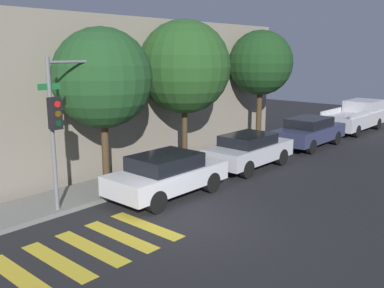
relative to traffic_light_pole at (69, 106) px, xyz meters
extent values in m
plane|color=black|center=(1.47, -3.37, -3.21)|extent=(60.00, 60.00, 0.00)
cube|color=slate|center=(1.47, 0.84, -3.14)|extent=(26.00, 2.00, 0.14)
cube|color=gray|center=(1.47, 5.24, -0.15)|extent=(26.00, 6.00, 6.12)
cube|color=gold|center=(-3.08, -2.57, -3.21)|extent=(0.45, 2.60, 0.00)
cube|color=gold|center=(-2.16, -2.57, -3.21)|extent=(0.45, 2.60, 0.00)
cube|color=gold|center=(-1.24, -2.57, -3.21)|extent=(0.45, 2.60, 0.00)
cube|color=gold|center=(-0.32, -2.57, -3.21)|extent=(0.45, 2.60, 0.00)
cube|color=gold|center=(0.60, -2.57, -3.21)|extent=(0.45, 2.60, 0.00)
cylinder|color=slate|center=(-0.53, 0.08, -0.91)|extent=(0.12, 0.12, 4.61)
cube|color=black|center=(-0.53, -0.13, -0.16)|extent=(0.30, 0.30, 0.90)
cylinder|color=red|center=(-0.53, -0.29, 0.11)|extent=(0.18, 0.02, 0.18)
cylinder|color=#593D0A|center=(-0.53, -0.29, -0.16)|extent=(0.18, 0.02, 0.18)
cylinder|color=#0C3819|center=(-0.53, -0.29, -0.43)|extent=(0.18, 0.02, 0.18)
cube|color=#19662D|center=(-0.53, 0.08, 0.58)|extent=(0.70, 0.02, 0.18)
cylinder|color=slate|center=(0.52, 0.08, 1.25)|extent=(2.10, 0.08, 0.08)
sphere|color=#F9E5B2|center=(1.56, 0.08, 1.15)|extent=(0.36, 0.36, 0.36)
cube|color=silver|center=(2.78, -1.27, -2.54)|extent=(4.22, 1.85, 0.63)
cube|color=black|center=(2.67, -1.27, -1.99)|extent=(2.19, 1.63, 0.48)
cylinder|color=black|center=(4.09, -0.43, -2.86)|extent=(0.71, 0.22, 0.71)
cylinder|color=black|center=(4.09, -2.10, -2.86)|extent=(0.71, 0.22, 0.71)
cylinder|color=black|center=(1.47, -0.43, -2.86)|extent=(0.71, 0.22, 0.71)
cylinder|color=black|center=(1.47, -2.10, -2.86)|extent=(0.71, 0.22, 0.71)
cube|color=#B7BABF|center=(7.59, -1.27, -2.53)|extent=(4.20, 1.78, 0.66)
cube|color=black|center=(7.49, -1.27, -1.98)|extent=(2.18, 1.56, 0.43)
cylinder|color=black|center=(8.89, -0.47, -2.86)|extent=(0.71, 0.22, 0.71)
cylinder|color=black|center=(8.89, -2.07, -2.86)|extent=(0.71, 0.22, 0.71)
cylinder|color=black|center=(6.29, -0.47, -2.86)|extent=(0.71, 0.22, 0.71)
cylinder|color=black|center=(6.29, -2.07, -2.86)|extent=(0.71, 0.22, 0.71)
cube|color=#2D3351|center=(13.06, -1.27, -2.51)|extent=(4.61, 1.81, 0.69)
cube|color=black|center=(12.94, -1.27, -1.94)|extent=(2.39, 1.59, 0.47)
cylinder|color=black|center=(14.49, -0.45, -2.86)|extent=(0.71, 0.22, 0.71)
cylinder|color=black|center=(14.49, -2.08, -2.86)|extent=(0.71, 0.22, 0.71)
cylinder|color=black|center=(11.63, -0.45, -2.86)|extent=(0.71, 0.22, 0.71)
cylinder|color=black|center=(11.63, -2.08, -2.86)|extent=(0.71, 0.22, 0.71)
cube|color=#BCBCC1|center=(18.86, -1.27, -2.46)|extent=(5.55, 1.95, 0.78)
cube|color=#BCBCC1|center=(20.38, -1.27, -1.75)|extent=(2.50, 1.79, 0.65)
cube|color=#BCBCC1|center=(17.47, -0.41, -1.93)|extent=(2.77, 0.08, 0.28)
cube|color=#BCBCC1|center=(17.47, -2.12, -1.93)|extent=(2.77, 0.08, 0.28)
cylinder|color=black|center=(20.58, -0.38, -2.86)|extent=(0.71, 0.22, 0.71)
cylinder|color=black|center=(20.58, -2.15, -2.86)|extent=(0.71, 0.22, 0.71)
cylinder|color=black|center=(17.14, -0.38, -2.86)|extent=(0.71, 0.22, 0.71)
cylinder|color=black|center=(17.14, -2.15, -2.86)|extent=(0.71, 0.22, 0.71)
cylinder|color=#42301E|center=(1.99, 0.99, -1.91)|extent=(0.26, 0.26, 2.61)
sphere|color=#1E4721|center=(1.99, 0.99, 0.67)|extent=(3.40, 3.40, 3.40)
cylinder|color=#42301E|center=(6.09, 0.99, -1.84)|extent=(0.24, 0.24, 2.74)
sphere|color=#234C1E|center=(6.09, 0.99, 0.95)|extent=(3.79, 3.79, 3.79)
cylinder|color=#42301E|center=(11.78, 0.99, -1.71)|extent=(0.28, 0.28, 3.01)
sphere|color=#193D19|center=(11.78, 0.99, 1.01)|extent=(3.24, 3.24, 3.24)
camera|label=1|loc=(-6.91, -10.92, 1.52)|focal=40.00mm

